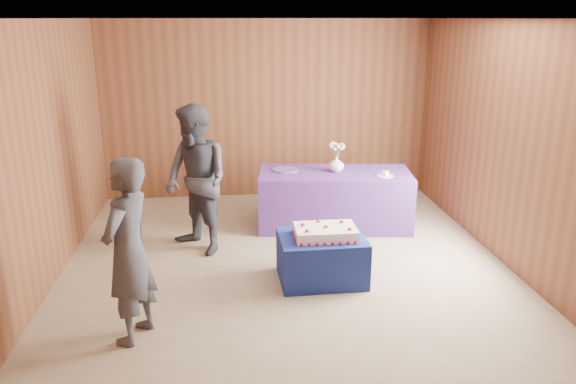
{
  "coord_description": "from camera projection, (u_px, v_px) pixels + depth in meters",
  "views": [
    {
      "loc": [
        -0.62,
        -5.58,
        2.71
      ],
      "look_at": [
        0.01,
        0.1,
        0.93
      ],
      "focal_mm": 35.0,
      "sensor_mm": 36.0,
      "label": 1
    }
  ],
  "objects": [
    {
      "name": "ground",
      "position": [
        288.0,
        275.0,
        6.17
      ],
      "size": [
        6.0,
        6.0,
        0.0
      ],
      "primitive_type": "plane",
      "color": "gray",
      "rests_on": "ground"
    },
    {
      "name": "plate",
      "position": [
        385.0,
        176.0,
        7.25
      ],
      "size": [
        0.29,
        0.29,
        0.01
      ],
      "primitive_type": "cylinder",
      "rotation": [
        0.0,
        0.0,
        -0.51
      ],
      "color": "white",
      "rests_on": "serving_table"
    },
    {
      "name": "platter",
      "position": [
        285.0,
        170.0,
        7.51
      ],
      "size": [
        0.44,
        0.44,
        0.02
      ],
      "primitive_type": "cylinder",
      "rotation": [
        0.0,
        0.0,
        0.3
      ],
      "color": "#634891",
      "rests_on": "serving_table"
    },
    {
      "name": "cake_table",
      "position": [
        322.0,
        258.0,
        5.99
      ],
      "size": [
        0.92,
        0.72,
        0.5
      ],
      "primitive_type": "cube",
      "rotation": [
        0.0,
        0.0,
        0.02
      ],
      "color": "navy",
      "rests_on": "ground"
    },
    {
      "name": "sheet_cake",
      "position": [
        325.0,
        232.0,
        5.87
      ],
      "size": [
        0.67,
        0.46,
        0.16
      ],
      "rotation": [
        0.0,
        0.0,
        -0.01
      ],
      "color": "white",
      "rests_on": "cake_table"
    },
    {
      "name": "flower_spray",
      "position": [
        337.0,
        146.0,
        7.36
      ],
      "size": [
        0.22,
        0.22,
        0.17
      ],
      "color": "#3B702D",
      "rests_on": "vase"
    },
    {
      "name": "guest_left",
      "position": [
        128.0,
        252.0,
        4.73
      ],
      "size": [
        0.59,
        0.7,
        1.64
      ],
      "primitive_type": "imported",
      "rotation": [
        0.0,
        0.0,
        -1.96
      ],
      "color": "#373942",
      "rests_on": "ground"
    },
    {
      "name": "knife",
      "position": [
        390.0,
        179.0,
        7.11
      ],
      "size": [
        0.26,
        0.05,
        0.0
      ],
      "primitive_type": "cube",
      "rotation": [
        0.0,
        0.0,
        -0.1
      ],
      "color": "#B9B9BE",
      "rests_on": "serving_table"
    },
    {
      "name": "vase",
      "position": [
        336.0,
        164.0,
        7.43
      ],
      "size": [
        0.26,
        0.26,
        0.21
      ],
      "primitive_type": "imported",
      "rotation": [
        0.0,
        0.0,
        -0.37
      ],
      "color": "white",
      "rests_on": "serving_table"
    },
    {
      "name": "room_shell",
      "position": [
        288.0,
        112.0,
        5.63
      ],
      "size": [
        5.04,
        6.04,
        2.72
      ],
      "color": "brown",
      "rests_on": "ground"
    },
    {
      "name": "serving_table",
      "position": [
        334.0,
        199.0,
        7.55
      ],
      "size": [
        2.09,
        1.13,
        0.75
      ],
      "primitive_type": "cube",
      "rotation": [
        0.0,
        0.0,
        -0.12
      ],
      "color": "#542F83",
      "rests_on": "ground"
    },
    {
      "name": "cake_slice",
      "position": [
        385.0,
        173.0,
        7.24
      ],
      "size": [
        0.09,
        0.09,
        0.08
      ],
      "rotation": [
        0.0,
        0.0,
        -0.91
      ],
      "color": "white",
      "rests_on": "plate"
    },
    {
      "name": "guest_right",
      "position": [
        196.0,
        180.0,
        6.56
      ],
      "size": [
        1.06,
        1.09,
        1.77
      ],
      "primitive_type": "imported",
      "rotation": [
        0.0,
        0.0,
        -0.91
      ],
      "color": "#363740",
      "rests_on": "ground"
    }
  ]
}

